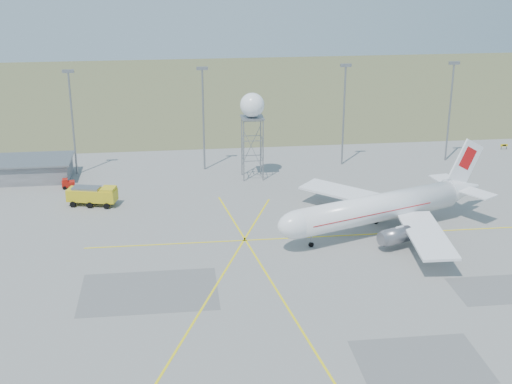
{
  "coord_description": "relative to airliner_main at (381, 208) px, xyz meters",
  "views": [
    {
      "loc": [
        -16.08,
        -69.7,
        44.33
      ],
      "look_at": [
        -2.8,
        40.0,
        4.19
      ],
      "focal_mm": 50.0,
      "sensor_mm": 36.0,
      "label": 1
    }
  ],
  "objects": [
    {
      "name": "mast_b",
      "position": [
        -25.73,
        35.17,
        8.05
      ],
      "size": [
        2.2,
        0.5,
        20.5
      ],
      "color": "gray",
      "rests_on": "ground"
    },
    {
      "name": "fire_truck",
      "position": [
        -45.85,
        17.38,
        -2.4
      ],
      "size": [
        8.9,
        5.06,
        3.39
      ],
      "rotation": [
        0.0,
        0.0,
        -0.26
      ],
      "color": "gold",
      "rests_on": "ground"
    },
    {
      "name": "grass_strip",
      "position": [
        -15.73,
        109.17,
        -4.01
      ],
      "size": [
        400.0,
        120.0,
        0.03
      ],
      "primitive_type": "cube",
      "color": "#4F5E34",
      "rests_on": "ground"
    },
    {
      "name": "mast_a",
      "position": [
        -50.73,
        35.17,
        8.05
      ],
      "size": [
        2.2,
        0.5,
        20.5
      ],
      "color": "gray",
      "rests_on": "ground"
    },
    {
      "name": "building_grey",
      "position": [
        -60.73,
        33.17,
        -2.05
      ],
      "size": [
        19.0,
        10.0,
        3.9
      ],
      "color": "gray",
      "rests_on": "ground"
    },
    {
      "name": "mast_c",
      "position": [
        2.27,
        35.17,
        8.05
      ],
      "size": [
        2.2,
        0.5,
        20.5
      ],
      "color": "gray",
      "rests_on": "ground"
    },
    {
      "name": "airliner_main",
      "position": [
        0.0,
        0.0,
        0.0
      ],
      "size": [
        37.41,
        35.17,
        13.12
      ],
      "rotation": [
        0.0,
        0.0,
        3.5
      ],
      "color": "white",
      "rests_on": "ground"
    },
    {
      "name": "baggage_tug",
      "position": [
        -51.43,
        26.97,
        -3.34
      ],
      "size": [
        2.51,
        2.14,
        1.8
      ],
      "rotation": [
        0.0,
        0.0,
        0.14
      ],
      "color": "#AA150C",
      "rests_on": "ground"
    },
    {
      "name": "mast_d",
      "position": [
        24.27,
        35.17,
        8.05
      ],
      "size": [
        2.2,
        0.5,
        20.5
      ],
      "color": "gray",
      "rests_on": "ground"
    },
    {
      "name": "radar_tower",
      "position": [
        -16.87,
        28.8,
        5.29
      ],
      "size": [
        4.58,
        4.58,
        16.58
      ],
      "color": "gray",
      "rests_on": "ground"
    },
    {
      "name": "ground",
      "position": [
        -15.73,
        -30.83,
        -4.02
      ],
      "size": [
        400.0,
        400.0,
        0.0
      ],
      "primitive_type": "plane",
      "color": "#A2A19D",
      "rests_on": "ground"
    },
    {
      "name": "taxi_sign_near",
      "position": [
        39.87,
        41.17,
        -3.13
      ],
      "size": [
        1.6,
        0.17,
        1.2
      ],
      "color": "black",
      "rests_on": "ground"
    }
  ]
}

